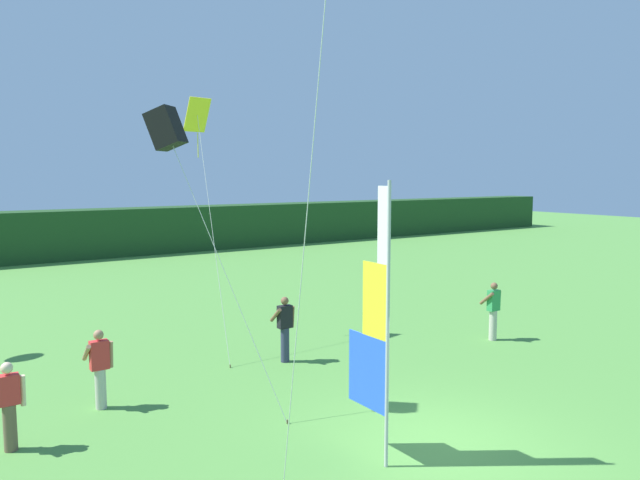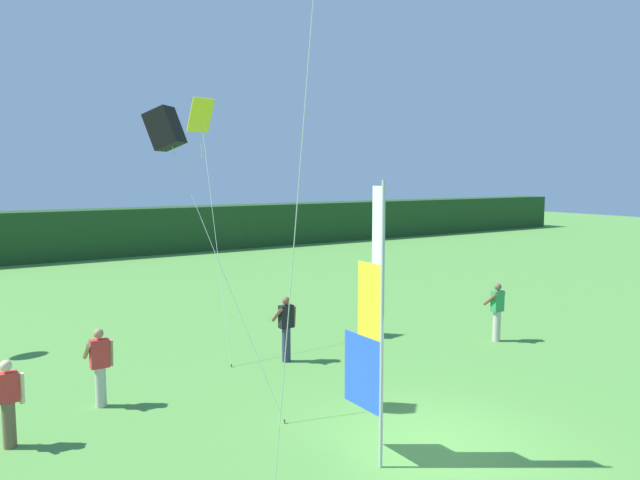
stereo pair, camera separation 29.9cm
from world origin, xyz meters
The scene contains 9 objects.
ground_plane centered at (0.00, 0.00, 0.00)m, with size 120.00×120.00×0.00m, color #518E3D.
distant_treeline centered at (0.00, 28.66, 1.38)m, with size 80.00×2.40×2.76m, color #1E421E.
banner_flag centered at (-1.28, 0.18, 2.23)m, with size 0.06×1.03×4.65m.
person_near_banner centered at (-4.47, 5.04, 0.87)m, with size 0.55×0.48×1.63m.
person_mid_field centered at (-6.25, 3.98, 0.83)m, with size 0.55×0.48×1.56m.
person_far_left centered at (0.21, 5.57, 0.89)m, with size 0.55×0.48×1.68m.
person_far_right centered at (6.19, 3.93, 0.90)m, with size 0.55×0.48×1.68m.
kite_black_box_0 centered at (-3.27, 4.15, 5.60)m, with size 1.99×2.36×6.06m.
kite_yellow_diamond_2 centered at (-0.59, 8.89, 6.16)m, with size 0.99×3.38×6.89m.
Camera 2 is at (-7.18, -7.37, 4.73)m, focal length 33.73 mm.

